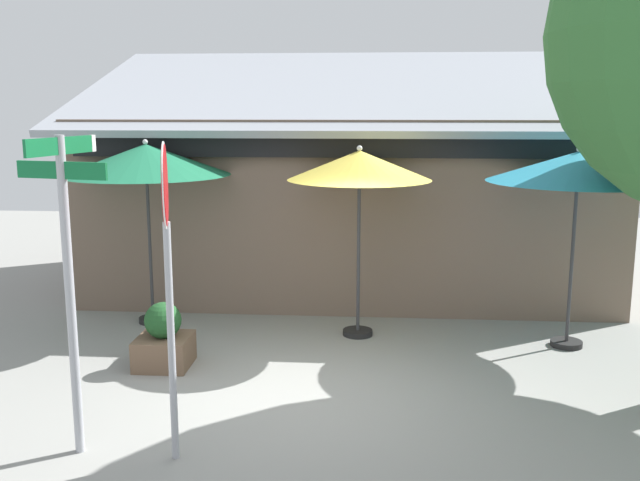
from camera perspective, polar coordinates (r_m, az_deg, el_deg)
ground_plane at (r=8.65m, az=-1.18°, el=-12.30°), size 28.00×28.00×0.10m
cafe_building at (r=13.41m, az=2.20°, el=3.58°), size 9.55×5.17×4.47m
street_sign_post at (r=7.03m, az=-19.62°, el=-1.63°), size 0.93×0.99×3.08m
stop_sign at (r=6.59m, az=-12.20°, el=-0.14°), size 0.20×0.77×3.03m
patio_umbrella_forest_green_left at (r=11.04m, az=-13.83°, el=6.26°), size 2.54×2.54×2.85m
patio_umbrella_mustard_center at (r=10.10m, az=3.19°, el=5.93°), size 2.06×2.06×2.79m
patio_umbrella_teal_right at (r=10.21m, az=20.06°, el=5.50°), size 2.45×2.45×2.81m
sidewalk_planter at (r=9.49m, az=-12.46°, el=-7.83°), size 0.68×0.68×0.86m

